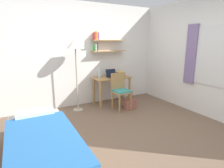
% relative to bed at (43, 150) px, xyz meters
% --- Properties ---
extents(ground_plane, '(5.28, 5.28, 0.00)m').
position_rel_bed_xyz_m(ground_plane, '(1.47, 0.15, -0.24)').
color(ground_plane, brown).
extents(wall_back, '(4.40, 0.27, 2.60)m').
position_rel_bed_xyz_m(wall_back, '(1.48, 2.17, 1.07)').
color(wall_back, white).
rests_on(wall_back, ground_plane).
extents(wall_right, '(0.10, 4.40, 2.60)m').
position_rel_bed_xyz_m(wall_right, '(3.49, 0.14, 1.06)').
color(wall_right, white).
rests_on(wall_right, ground_plane).
extents(bed, '(0.85, 1.94, 0.54)m').
position_rel_bed_xyz_m(bed, '(0.00, 0.00, 0.00)').
color(bed, '#B2844C').
rests_on(bed, ground_plane).
extents(desk, '(0.97, 0.51, 0.72)m').
position_rel_bed_xyz_m(desk, '(2.04, 1.85, 0.33)').
color(desk, '#B2844C').
rests_on(desk, ground_plane).
extents(desk_chair, '(0.41, 0.41, 0.89)m').
position_rel_bed_xyz_m(desk_chair, '(2.02, 1.37, 0.26)').
color(desk_chair, '#B2844C').
rests_on(desk_chair, ground_plane).
extents(standing_lamp, '(0.42, 0.42, 1.71)m').
position_rel_bed_xyz_m(standing_lamp, '(1.05, 1.76, 1.28)').
color(standing_lamp, '#B2A893').
rests_on(standing_lamp, ground_plane).
extents(laptop, '(0.30, 0.21, 0.20)m').
position_rel_bed_xyz_m(laptop, '(2.05, 1.88, 0.53)').
color(laptop, black).
rests_on(laptop, desk).
extents(water_bottle, '(0.06, 0.06, 0.23)m').
position_rel_bed_xyz_m(water_bottle, '(1.71, 1.91, 0.60)').
color(water_bottle, silver).
rests_on(water_bottle, desk).
extents(book_stack, '(0.19, 0.25, 0.11)m').
position_rel_bed_xyz_m(book_stack, '(2.34, 1.90, 0.54)').
color(book_stack, '#333338').
rests_on(book_stack, desk).
extents(handbag, '(0.29, 0.13, 0.40)m').
position_rel_bed_xyz_m(handbag, '(2.22, 1.22, -0.10)').
color(handbag, '#99564C').
rests_on(handbag, ground_plane).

